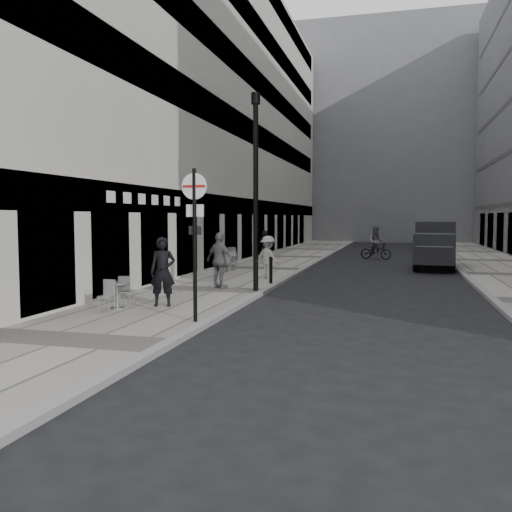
{
  "coord_description": "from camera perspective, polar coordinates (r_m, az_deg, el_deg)",
  "views": [
    {
      "loc": [
        4.24,
        -6.47,
        2.5
      ],
      "look_at": [
        0.36,
        8.32,
        1.4
      ],
      "focal_mm": 38.0,
      "sensor_mm": 36.0,
      "label": 1
    }
  ],
  "objects": [
    {
      "name": "ground",
      "position": [
        8.13,
        -18.17,
        -14.02
      ],
      "size": [
        120.0,
        120.0,
        0.0
      ],
      "primitive_type": "plane",
      "color": "black",
      "rests_on": "ground"
    },
    {
      "name": "sidewalk",
      "position": [
        25.37,
        0.37,
        -1.4
      ],
      "size": [
        4.0,
        60.0,
        0.12
      ],
      "primitive_type": "cube",
      "color": "#ACA69C",
      "rests_on": "ground"
    },
    {
      "name": "building_left",
      "position": [
        33.26,
        -3.68,
        15.38
      ],
      "size": [
        4.0,
        45.0,
        18.0
      ],
      "primitive_type": "cube",
      "color": "beige",
      "rests_on": "ground"
    },
    {
      "name": "building_far",
      "position": [
        63.11,
        12.32,
        11.77
      ],
      "size": [
        24.0,
        16.0,
        22.0
      ],
      "primitive_type": "cube",
      "color": "slate",
      "rests_on": "ground"
    },
    {
      "name": "walking_man",
      "position": [
        14.67,
        -9.8,
        -1.63
      ],
      "size": [
        0.78,
        0.62,
        1.85
      ],
      "primitive_type": "imported",
      "rotation": [
        0.0,
        0.0,
        0.3
      ],
      "color": "black",
      "rests_on": "sidewalk"
    },
    {
      "name": "sign_post",
      "position": [
        12.3,
        -6.48,
        3.35
      ],
      "size": [
        0.6,
        0.1,
        3.47
      ],
      "rotation": [
        0.0,
        0.0,
        -0.03
      ],
      "color": "black",
      "rests_on": "sidewalk"
    },
    {
      "name": "lamppost",
      "position": [
        17.52,
        -0.03,
        7.83
      ],
      "size": [
        0.28,
        0.28,
        6.32
      ],
      "color": "black",
      "rests_on": "sidewalk"
    },
    {
      "name": "bollard_near",
      "position": [
        17.41,
        -0.01,
        -2.17
      ],
      "size": [
        0.13,
        0.13,
        0.95
      ],
      "primitive_type": "cylinder",
      "color": "black",
      "rests_on": "sidewalk"
    },
    {
      "name": "bollard_far",
      "position": [
        19.46,
        1.57,
        -1.58
      ],
      "size": [
        0.12,
        0.12,
        0.9
      ],
      "primitive_type": "cylinder",
      "color": "black",
      "rests_on": "sidewalk"
    },
    {
      "name": "panel_van",
      "position": [
        27.48,
        18.37,
        1.37
      ],
      "size": [
        2.2,
        4.98,
        2.28
      ],
      "rotation": [
        0.0,
        0.0,
        -0.09
      ],
      "color": "black",
      "rests_on": "ground"
    },
    {
      "name": "cyclist",
      "position": [
        32.79,
        12.51,
        1.02
      ],
      "size": [
        1.96,
        1.17,
        2.0
      ],
      "rotation": [
        0.0,
        0.0,
        -0.3
      ],
      "color": "black",
      "rests_on": "ground"
    },
    {
      "name": "pedestrian_a",
      "position": [
        18.06,
        -3.82,
        -0.47
      ],
      "size": [
        1.19,
        0.86,
        1.88
      ],
      "primitive_type": "imported",
      "rotation": [
        0.0,
        0.0,
        2.73
      ],
      "color": "#5C5C61",
      "rests_on": "sidewalk"
    },
    {
      "name": "pedestrian_b",
      "position": [
        20.95,
        1.29,
        -0.13
      ],
      "size": [
        1.23,
        1.09,
        1.66
      ],
      "primitive_type": "imported",
      "rotation": [
        0.0,
        0.0,
        2.58
      ],
      "color": "beige",
      "rests_on": "sidewalk"
    },
    {
      "name": "pedestrian_c",
      "position": [
        32.54,
        0.94,
        1.34
      ],
      "size": [
        0.86,
        0.64,
        1.6
      ],
      "primitive_type": "imported",
      "rotation": [
        0.0,
        0.0,
        3.32
      ],
      "color": "black",
      "rests_on": "sidewalk"
    },
    {
      "name": "cafe_table_near",
      "position": [
        14.57,
        -14.4,
        -3.81
      ],
      "size": [
        0.62,
        1.41,
        0.8
      ],
      "color": "silver",
      "rests_on": "sidewalk"
    },
    {
      "name": "cafe_table_mid",
      "position": [
        24.16,
        -2.73,
        -0.55
      ],
      "size": [
        0.63,
        1.43,
        0.82
      ],
      "color": "silver",
      "rests_on": "sidewalk"
    },
    {
      "name": "cafe_table_far",
      "position": [
        26.12,
        -2.83,
        -0.1
      ],
      "size": [
        0.7,
        1.59,
        0.91
      ],
      "color": "#B1B1B4",
      "rests_on": "sidewalk"
    }
  ]
}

